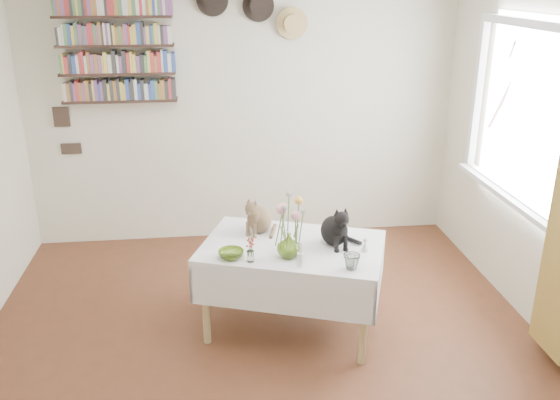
{
  "coord_description": "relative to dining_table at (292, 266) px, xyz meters",
  "views": [
    {
      "loc": [
        -0.31,
        -3.25,
        2.44
      ],
      "look_at": [
        0.13,
        0.4,
        1.05
      ],
      "focal_mm": 38.0,
      "sensor_mm": 36.0,
      "label": 1
    }
  ],
  "objects": [
    {
      "name": "window",
      "position": [
        1.74,
        0.3,
        0.89
      ],
      "size": [
        0.12,
        1.52,
        1.32
      ],
      "color": "white",
      "rests_on": "room"
    },
    {
      "name": "candlestick",
      "position": [
        0.01,
        -0.33,
        0.22
      ],
      "size": [
        0.05,
        0.05,
        0.17
      ],
      "color": "white",
      "rests_on": "dining_table"
    },
    {
      "name": "drinking_glass",
      "position": [
        0.33,
        -0.41,
        0.22
      ],
      "size": [
        0.15,
        0.15,
        0.1
      ],
      "primitive_type": "imported",
      "rotation": [
        0.0,
        0.0,
        -0.53
      ],
      "color": "white",
      "rests_on": "dining_table"
    },
    {
      "name": "room",
      "position": [
        -0.23,
        -0.5,
        0.74
      ],
      "size": [
        4.08,
        4.58,
        2.58
      ],
      "color": "#5C2F1C",
      "rests_on": "ground"
    },
    {
      "name": "wall_hats",
      "position": [
        -0.11,
        1.69,
        1.66
      ],
      "size": [
        0.98,
        0.09,
        0.48
      ],
      "color": "black",
      "rests_on": "room"
    },
    {
      "name": "green_bowl",
      "position": [
        -0.44,
        -0.15,
        0.19
      ],
      "size": [
        0.23,
        0.23,
        0.05
      ],
      "primitive_type": "imported",
      "rotation": [
        0.0,
        0.0,
        -0.4
      ],
      "color": "#9BBD45",
      "rests_on": "dining_table"
    },
    {
      "name": "bookshelf_unit",
      "position": [
        -1.33,
        1.66,
        1.34
      ],
      "size": [
        1.0,
        0.16,
        0.91
      ],
      "color": "#311E16",
      "rests_on": "room"
    },
    {
      "name": "black_cat",
      "position": [
        0.29,
        -0.01,
        0.32
      ],
      "size": [
        0.26,
        0.3,
        0.31
      ],
      "primitive_type": null,
      "rotation": [
        0.0,
        0.0,
        0.2
      ],
      "color": "black",
      "rests_on": "dining_table"
    },
    {
      "name": "porcelain_figurine",
      "position": [
        0.48,
        -0.16,
        0.21
      ],
      "size": [
        0.05,
        0.05,
        0.1
      ],
      "color": "white",
      "rests_on": "dining_table"
    },
    {
      "name": "flower_vase",
      "position": [
        -0.05,
        -0.19,
        0.25
      ],
      "size": [
        0.19,
        0.19,
        0.17
      ],
      "primitive_type": "imported",
      "rotation": [
        0.0,
        0.0,
        -0.19
      ],
      "color": "#9BBD45",
      "rests_on": "dining_table"
    },
    {
      "name": "berry_jar",
      "position": [
        -0.31,
        -0.22,
        0.25
      ],
      "size": [
        0.05,
        0.05,
        0.19
      ],
      "color": "white",
      "rests_on": "dining_table"
    },
    {
      "name": "tabby_cat",
      "position": [
        -0.2,
        0.27,
        0.31
      ],
      "size": [
        0.3,
        0.31,
        0.29
      ],
      "primitive_type": null,
      "rotation": [
        0.0,
        0.0,
        -0.69
      ],
      "color": "olive",
      "rests_on": "dining_table"
    },
    {
      "name": "wall_art_plaques",
      "position": [
        -1.86,
        1.73,
        0.62
      ],
      "size": [
        0.21,
        0.02,
        0.44
      ],
      "color": "#38281E",
      "rests_on": "room"
    },
    {
      "name": "dining_table",
      "position": [
        0.0,
        0.0,
        0.0
      ],
      "size": [
        1.45,
        1.18,
        0.67
      ],
      "color": "white",
      "rests_on": "room"
    },
    {
      "name": "flower_bouquet",
      "position": [
        -0.05,
        -0.18,
        0.5
      ],
      "size": [
        0.17,
        0.13,
        0.39
      ],
      "color": "#4C7233",
      "rests_on": "flower_vase"
    }
  ]
}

